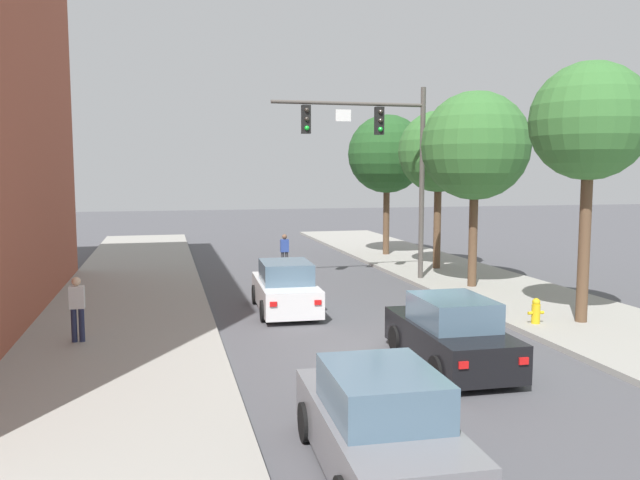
{
  "coord_description": "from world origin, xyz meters",
  "views": [
    {
      "loc": [
        -5.34,
        -14.19,
        4.39
      ],
      "look_at": [
        -0.03,
        7.51,
        2.0
      ],
      "focal_mm": 36.01,
      "sensor_mm": 36.0,
      "label": 1
    }
  ],
  "objects_px": {
    "car_lead_white": "(285,289)",
    "street_tree_third": "(439,152)",
    "street_tree_nearest": "(590,123)",
    "traffic_signal_mast": "(382,147)",
    "fire_hydrant": "(536,311)",
    "car_following_black": "(450,335)",
    "street_tree_second": "(475,146)",
    "street_tree_farthest": "(387,154)",
    "car_third_grey": "(379,426)",
    "pedestrian_sidewalk_left_walker": "(77,306)",
    "pedestrian_crossing_road": "(285,251)"
  },
  "relations": [
    {
      "from": "car_third_grey",
      "to": "pedestrian_sidewalk_left_walker",
      "type": "height_order",
      "value": "pedestrian_sidewalk_left_walker"
    },
    {
      "from": "fire_hydrant",
      "to": "street_tree_farthest",
      "type": "height_order",
      "value": "street_tree_farthest"
    },
    {
      "from": "street_tree_farthest",
      "to": "car_following_black",
      "type": "bearing_deg",
      "value": -105.16
    },
    {
      "from": "car_following_black",
      "to": "street_tree_farthest",
      "type": "xyz_separation_m",
      "value": [
        4.87,
        17.99,
        4.54
      ]
    },
    {
      "from": "pedestrian_sidewalk_left_walker",
      "to": "street_tree_second",
      "type": "distance_m",
      "value": 14.72
    },
    {
      "from": "fire_hydrant",
      "to": "street_tree_nearest",
      "type": "height_order",
      "value": "street_tree_nearest"
    },
    {
      "from": "traffic_signal_mast",
      "to": "car_following_black",
      "type": "bearing_deg",
      "value": -100.74
    },
    {
      "from": "pedestrian_crossing_road",
      "to": "street_tree_third",
      "type": "bearing_deg",
      "value": -14.64
    },
    {
      "from": "street_tree_third",
      "to": "pedestrian_sidewalk_left_walker",
      "type": "bearing_deg",
      "value": -145.96
    },
    {
      "from": "car_following_black",
      "to": "street_tree_second",
      "type": "distance_m",
      "value": 10.77
    },
    {
      "from": "car_following_black",
      "to": "car_third_grey",
      "type": "relative_size",
      "value": 1.0
    },
    {
      "from": "street_tree_nearest",
      "to": "street_tree_second",
      "type": "distance_m",
      "value": 5.97
    },
    {
      "from": "car_following_black",
      "to": "pedestrian_sidewalk_left_walker",
      "type": "height_order",
      "value": "pedestrian_sidewalk_left_walker"
    },
    {
      "from": "street_tree_second",
      "to": "street_tree_third",
      "type": "bearing_deg",
      "value": 82.7
    },
    {
      "from": "car_third_grey",
      "to": "fire_hydrant",
      "type": "xyz_separation_m",
      "value": [
        7.11,
        7.19,
        -0.22
      ]
    },
    {
      "from": "pedestrian_crossing_road",
      "to": "street_tree_farthest",
      "type": "distance_m",
      "value": 8.09
    },
    {
      "from": "pedestrian_sidewalk_left_walker",
      "to": "pedestrian_crossing_road",
      "type": "bearing_deg",
      "value": 56.45
    },
    {
      "from": "traffic_signal_mast",
      "to": "car_third_grey",
      "type": "xyz_separation_m",
      "value": [
        -5.29,
        -15.2,
        -4.6
      ]
    },
    {
      "from": "traffic_signal_mast",
      "to": "street_tree_second",
      "type": "relative_size",
      "value": 1.05
    },
    {
      "from": "car_lead_white",
      "to": "street_tree_third",
      "type": "relative_size",
      "value": 0.63
    },
    {
      "from": "car_third_grey",
      "to": "street_tree_farthest",
      "type": "bearing_deg",
      "value": 70.16
    },
    {
      "from": "car_third_grey",
      "to": "street_tree_second",
      "type": "distance_m",
      "value": 16.03
    },
    {
      "from": "street_tree_farthest",
      "to": "street_tree_third",
      "type": "bearing_deg",
      "value": -83.73
    },
    {
      "from": "car_third_grey",
      "to": "street_tree_nearest",
      "type": "bearing_deg",
      "value": 39.88
    },
    {
      "from": "car_following_black",
      "to": "pedestrian_sidewalk_left_walker",
      "type": "xyz_separation_m",
      "value": [
        -8.38,
        3.6,
        0.34
      ]
    },
    {
      "from": "traffic_signal_mast",
      "to": "fire_hydrant",
      "type": "bearing_deg",
      "value": -77.2
    },
    {
      "from": "street_tree_nearest",
      "to": "street_tree_third",
      "type": "height_order",
      "value": "street_tree_nearest"
    },
    {
      "from": "traffic_signal_mast",
      "to": "car_following_black",
      "type": "distance_m",
      "value": 11.75
    },
    {
      "from": "car_lead_white",
      "to": "street_tree_third",
      "type": "distance_m",
      "value": 11.21
    },
    {
      "from": "street_tree_farthest",
      "to": "street_tree_second",
      "type": "bearing_deg",
      "value": -90.1
    },
    {
      "from": "car_lead_white",
      "to": "street_tree_second",
      "type": "distance_m",
      "value": 8.94
    },
    {
      "from": "street_tree_farthest",
      "to": "traffic_signal_mast",
      "type": "bearing_deg",
      "value": -111.21
    },
    {
      "from": "car_following_black",
      "to": "car_third_grey",
      "type": "xyz_separation_m",
      "value": [
        -3.27,
        -4.58,
        0.0
      ]
    },
    {
      "from": "car_following_black",
      "to": "fire_hydrant",
      "type": "distance_m",
      "value": 4.64
    },
    {
      "from": "street_tree_nearest",
      "to": "car_third_grey",
      "type": "bearing_deg",
      "value": -140.12
    },
    {
      "from": "car_lead_white",
      "to": "street_tree_nearest",
      "type": "xyz_separation_m",
      "value": [
        7.78,
        -3.98,
        5.0
      ]
    },
    {
      "from": "traffic_signal_mast",
      "to": "car_third_grey",
      "type": "distance_m",
      "value": 16.74
    },
    {
      "from": "car_lead_white",
      "to": "street_tree_third",
      "type": "height_order",
      "value": "street_tree_third"
    },
    {
      "from": "street_tree_third",
      "to": "street_tree_farthest",
      "type": "xyz_separation_m",
      "value": [
        -0.56,
        5.06,
        0.04
      ]
    },
    {
      "from": "street_tree_second",
      "to": "street_tree_farthest",
      "type": "bearing_deg",
      "value": 89.9
    },
    {
      "from": "fire_hydrant",
      "to": "traffic_signal_mast",
      "type": "bearing_deg",
      "value": 102.8
    },
    {
      "from": "traffic_signal_mast",
      "to": "car_lead_white",
      "type": "distance_m",
      "value": 7.69
    },
    {
      "from": "fire_hydrant",
      "to": "street_tree_third",
      "type": "distance_m",
      "value": 11.45
    },
    {
      "from": "car_following_black",
      "to": "fire_hydrant",
      "type": "bearing_deg",
      "value": 34.25
    },
    {
      "from": "street_tree_second",
      "to": "fire_hydrant",
      "type": "bearing_deg",
      "value": -99.94
    },
    {
      "from": "pedestrian_crossing_road",
      "to": "fire_hydrant",
      "type": "relative_size",
      "value": 2.28
    },
    {
      "from": "car_following_black",
      "to": "pedestrian_crossing_road",
      "type": "relative_size",
      "value": 2.61
    },
    {
      "from": "traffic_signal_mast",
      "to": "car_lead_white",
      "type": "bearing_deg",
      "value": -137.94
    },
    {
      "from": "fire_hydrant",
      "to": "street_tree_second",
      "type": "relative_size",
      "value": 0.1
    },
    {
      "from": "pedestrian_sidewalk_left_walker",
      "to": "pedestrian_crossing_road",
      "type": "distance_m",
      "value": 13.23
    }
  ]
}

